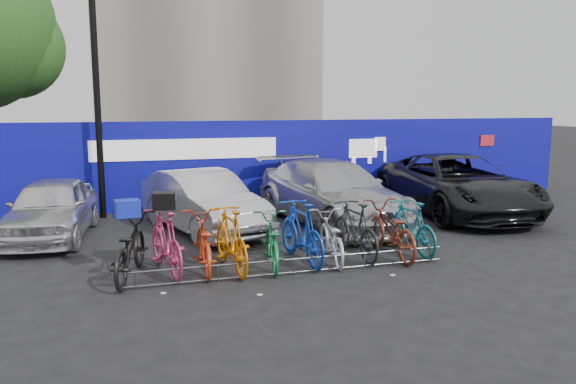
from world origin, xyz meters
name	(u,v)px	position (x,y,z in m)	size (l,w,h in m)	color
ground	(284,265)	(0.00, 0.00, 0.00)	(100.00, 100.00, 0.00)	black
hoarding	(223,164)	(0.01, 6.00, 1.20)	(22.00, 0.18, 2.40)	#090B85
lamppost	(96,87)	(-3.20, 5.40, 3.27)	(0.25, 0.50, 6.11)	black
bike_rack	(294,266)	(0.00, -0.60, 0.16)	(5.60, 0.03, 0.30)	#595B60
car_0	(51,208)	(-4.19, 3.41, 0.65)	(1.54, 3.83, 1.31)	silver
car_1	(203,202)	(-0.99, 3.11, 0.69)	(1.45, 4.16, 1.37)	#B5B5BB
car_2	(332,192)	(2.13, 3.10, 0.75)	(2.11, 5.18, 1.50)	#B7B8BC
car_3	(456,185)	(5.68, 3.25, 0.77)	(2.56, 5.55, 1.54)	black
bike_0	(129,248)	(-2.66, 0.02, 0.52)	(0.70, 2.00, 1.05)	black
bike_1	(166,241)	(-2.05, 0.13, 0.56)	(0.53, 1.88, 1.13)	#D03466
bike_2	(204,242)	(-1.42, 0.13, 0.50)	(0.66, 1.89, 0.99)	red
bike_3	(231,239)	(-0.96, -0.04, 0.56)	(0.53, 1.87, 1.12)	orange
bike_4	(272,241)	(-0.23, -0.02, 0.47)	(0.62, 1.77, 0.93)	#1B7642
bike_5	(302,232)	(0.36, 0.07, 0.58)	(0.54, 1.92, 1.15)	#0E37B5
bike_6	(331,237)	(0.89, 0.00, 0.45)	(0.60, 1.73, 0.91)	#B7B8BF
bike_7	(355,230)	(1.41, 0.09, 0.54)	(0.51, 1.81, 1.09)	#232426
bike_8	(390,230)	(2.09, -0.02, 0.52)	(0.69, 1.97, 1.03)	maroon
bike_9	(411,227)	(2.58, 0.10, 0.52)	(0.49, 1.74, 1.04)	#13697A
cargo_crate	(127,208)	(-2.66, 0.02, 1.19)	(0.39, 0.30, 0.28)	#1122B8
cargo_topcase	(165,201)	(-2.05, 0.13, 1.27)	(0.38, 0.34, 0.28)	black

